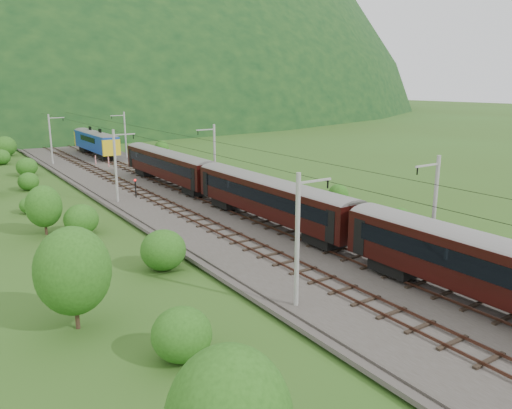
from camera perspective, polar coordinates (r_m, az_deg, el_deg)
ground at (r=34.40m, az=12.82°, el=-9.14°), size 600.00×600.00×0.00m
railbed at (r=41.34m, az=2.75°, el=-4.64°), size 14.00×220.00×0.30m
track_left at (r=39.96m, az=-0.03°, el=-4.95°), size 2.40×220.00×0.27m
track_right at (r=42.68m, az=5.35°, el=-3.78°), size 2.40×220.00×0.27m
catenary_left at (r=56.87m, az=-15.69°, el=4.45°), size 2.54×192.28×8.00m
catenary_right at (r=61.71m, az=-4.82°, el=5.61°), size 2.54×192.28×8.00m
overhead_wires at (r=39.71m, az=2.87°, el=4.92°), size 4.83×198.00×0.03m
train at (r=37.13m, az=11.90°, el=-1.66°), size 2.96×141.61×5.14m
hazard_post_near at (r=85.51m, az=-17.87°, el=4.91°), size 0.15×0.15×1.44m
hazard_post_far at (r=82.01m, az=-16.50°, el=4.71°), size 0.17×0.17×1.62m
signal at (r=58.98m, az=-13.61°, el=1.99°), size 0.24×0.24×2.15m
vegetation_left at (r=37.45m, az=-18.76°, el=-3.83°), size 12.01×143.52×5.82m
vegetation_right at (r=47.61m, az=15.65°, el=-1.43°), size 6.67×110.60×2.78m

